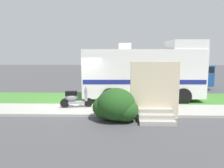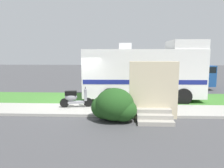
# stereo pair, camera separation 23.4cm
# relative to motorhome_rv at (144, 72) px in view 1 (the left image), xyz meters

# --- Properties ---
(ground_plane) EXTENTS (80.00, 80.00, 0.00)m
(ground_plane) POSITION_rel_motorhome_rv_xyz_m (-3.62, -1.47, -1.64)
(ground_plane) COLOR #424244
(sidewalk) EXTENTS (24.00, 2.00, 0.12)m
(sidewalk) POSITION_rel_motorhome_rv_xyz_m (-3.62, -2.67, -1.58)
(sidewalk) COLOR #9E9B93
(sidewalk) RESTS_ON ground
(grass_strip) EXTENTS (24.00, 3.40, 0.08)m
(grass_strip) POSITION_rel_motorhome_rv_xyz_m (-3.62, 0.03, -1.60)
(grass_strip) COLOR #3D752D
(grass_strip) RESTS_ON ground
(motorhome_rv) EXTENTS (6.72, 2.81, 3.44)m
(motorhome_rv) POSITION_rel_motorhome_rv_xyz_m (0.00, 0.00, 0.00)
(motorhome_rv) COLOR silver
(motorhome_rv) RESTS_ON ground
(scooter) EXTENTS (1.57, 0.57, 0.97)m
(scooter) POSITION_rel_motorhome_rv_xyz_m (-3.56, -2.38, -1.06)
(scooter) COLOR black
(scooter) RESTS_ON ground
(bicycle) EXTENTS (1.73, 0.60, 0.89)m
(bicycle) POSITION_rel_motorhome_rv_xyz_m (-1.68, -2.91, -1.14)
(bicycle) COLOR black
(bicycle) RESTS_ON ground
(pickup_truck_near) EXTENTS (5.65, 2.51, 1.83)m
(pickup_truck_near) POSITION_rel_motorhome_rv_xyz_m (3.45, 4.29, -0.67)
(pickup_truck_near) COLOR #1E478C
(pickup_truck_near) RESTS_ON ground
(porch_steps) EXTENTS (2.00, 1.26, 2.40)m
(porch_steps) POSITION_rel_motorhome_rv_xyz_m (0.05, -3.76, -0.68)
(porch_steps) COLOR #9E998E
(porch_steps) RESTS_ON ground
(bush_by_porch) EXTENTS (1.86, 1.40, 1.32)m
(bush_by_porch) POSITION_rel_motorhome_rv_xyz_m (-1.58, -4.15, -1.02)
(bush_by_porch) COLOR #1E4719
(bush_by_porch) RESTS_ON ground
(bottle_green) EXTENTS (0.06, 0.06, 0.29)m
(bottle_green) POSITION_rel_motorhome_rv_xyz_m (-0.48, -2.68, -1.40)
(bottle_green) COLOR navy
(bottle_green) RESTS_ON ground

